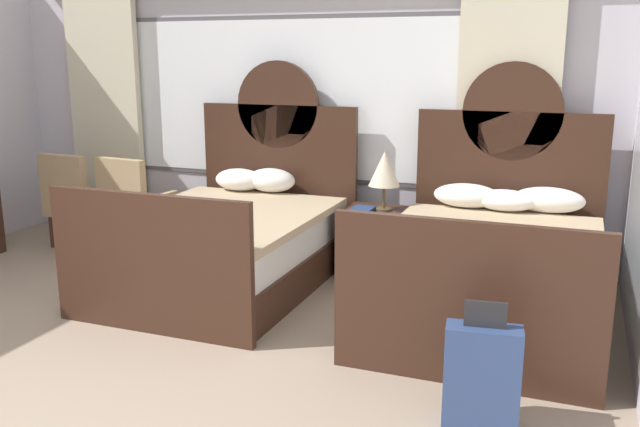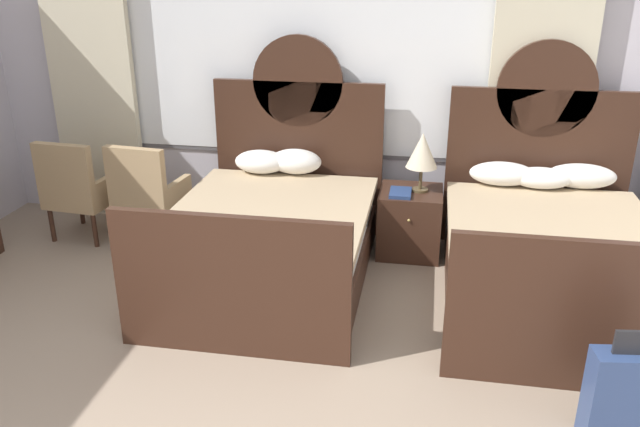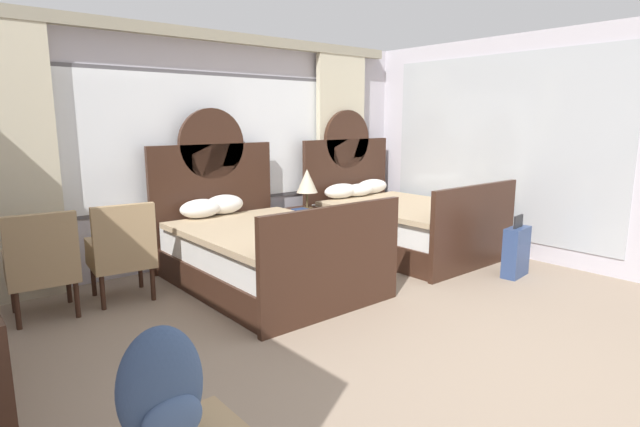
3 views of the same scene
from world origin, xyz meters
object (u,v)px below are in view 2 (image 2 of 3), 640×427
Objects in this scene: nightstand_between_beds at (410,222)px; table_lamp_on_nightstand at (422,151)px; book_on_nightstand at (400,193)px; bed_near_window at (273,234)px; armchair_by_window_left at (147,192)px; bed_near_mirror at (548,253)px; armchair_by_window_centre at (77,188)px; suitcase_on_floor at (623,397)px.

table_lamp_on_nightstand is (0.07, 0.01, 0.64)m from nightstand_between_beds.
nightstand_between_beds is 0.33m from book_on_nightstand.
armchair_by_window_left is (-1.26, 0.44, 0.12)m from bed_near_window.
nightstand_between_beds is at bearing 148.16° from bed_near_mirror.
suitcase_on_floor is (4.21, -1.98, -0.22)m from armchair_by_window_centre.
armchair_by_window_centre is (-2.90, -0.11, -0.10)m from book_on_nightstand.
armchair_by_window_centre is at bearing -175.79° from nightstand_between_beds.
table_lamp_on_nightstand is at bearing 5.54° from armchair_by_window_left.
book_on_nightstand reaches higher than nightstand_between_beds.
book_on_nightstand is at bearing 154.36° from bed_near_mirror.
bed_near_mirror is 1.31m from table_lamp_on_nightstand.
book_on_nightstand is at bearing -129.15° from nightstand_between_beds.
bed_near_window is at bearing -19.38° from armchair_by_window_left.
bed_near_window reaches higher than armchair_by_window_centre.
book_on_nightstand is at bearing 29.79° from bed_near_window.
bed_near_window is 2.75m from suitcase_on_floor.
armchair_by_window_centre is (-0.67, -0.00, 0.00)m from armchair_by_window_left.
bed_near_mirror is 4.30× the size of table_lamp_on_nightstand.
bed_near_window is 2.32× the size of armchair_by_window_centre.
table_lamp_on_nightstand is at bearing 145.85° from bed_near_mirror.
suitcase_on_floor is at bearing -29.25° from armchair_by_window_left.
armchair_by_window_left is at bearing 0.01° from armchair_by_window_centre.
bed_near_window reaches higher than nightstand_between_beds.
bed_near_mirror is (2.12, 0.01, 0.00)m from bed_near_window.
armchair_by_window_left is at bearing -174.46° from table_lamp_on_nightstand.
bed_near_window reaches higher than book_on_nightstand.
bed_near_mirror is 3.81× the size of nightstand_between_beds.
armchair_by_window_left is at bearing -177.10° from book_on_nightstand.
bed_near_mirror is 3.41m from armchair_by_window_left.
nightstand_between_beds is 2.34m from armchair_by_window_left.
nightstand_between_beds is 2.52m from suitcase_on_floor.
nightstand_between_beds is at bearing 32.06° from bed_near_window.
book_on_nightstand is (-1.14, 0.55, 0.21)m from bed_near_mirror.
bed_near_window is 4.30× the size of table_lamp_on_nightstand.
armchair_by_window_left is 4.07m from suitcase_on_floor.
bed_near_window is at bearing -179.78° from bed_near_mirror.
suitcase_on_floor is (2.28, -1.54, -0.10)m from bed_near_window.
armchair_by_window_left is at bearing -174.58° from nightstand_between_beds.
bed_near_mirror is at bearing 96.07° from suitcase_on_floor.
armchair_by_window_centre is (-2.99, -0.22, 0.21)m from nightstand_between_beds.
suitcase_on_floor is at bearing -34.03° from bed_near_window.
book_on_nightstand is (-0.09, -0.11, 0.30)m from nightstand_between_beds.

